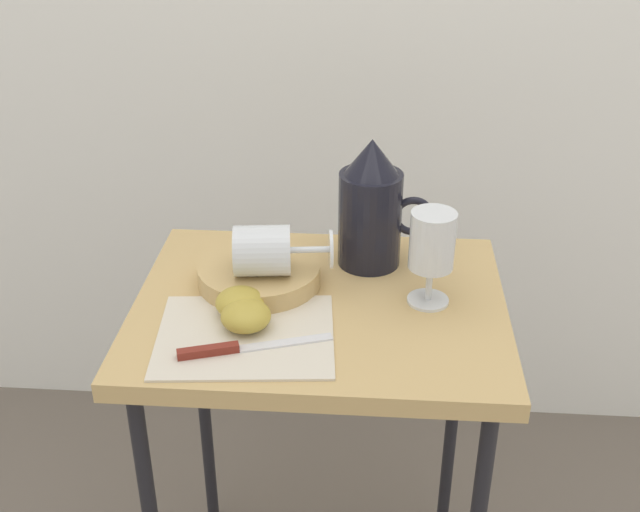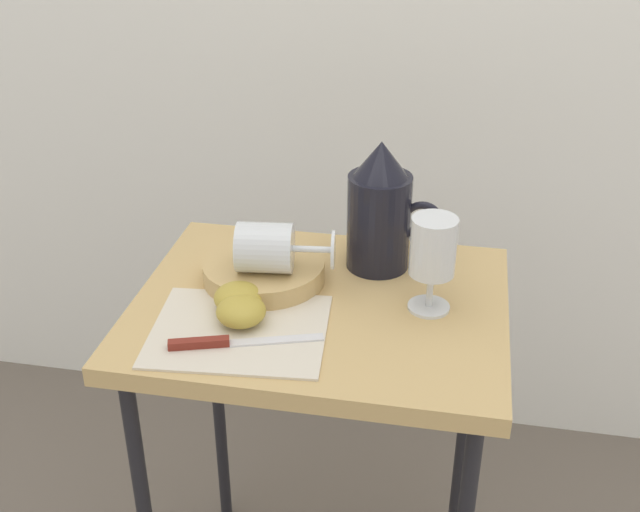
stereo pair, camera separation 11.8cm
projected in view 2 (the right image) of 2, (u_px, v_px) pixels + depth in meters
The scene contains 9 objects.
table at pixel (320, 341), 1.26m from camera, with size 0.57×0.45×0.70m.
linen_napkin at pixel (239, 331), 1.15m from camera, with size 0.25×0.21×0.00m, color beige.
basket_tray at pixel (264, 271), 1.27m from camera, with size 0.19×0.19×0.04m, color tan.
pitcher at pixel (380, 218), 1.28m from camera, with size 0.16×0.10×0.22m.
wine_glass_upright at pixel (433, 252), 1.16m from camera, with size 0.07×0.07×0.15m.
wine_glass_tipped_near at pixel (268, 248), 1.22m from camera, with size 0.16×0.09×0.08m.
apple_half_left at pixel (241, 311), 1.16m from camera, with size 0.07×0.07×0.04m, color #B29938.
apple_half_right at pixel (238, 297), 1.19m from camera, with size 0.07×0.07×0.04m, color #B29938.
knife at pixel (223, 342), 1.11m from camera, with size 0.21×0.08×0.01m.
Camera 2 is at (0.19, -1.02, 1.35)m, focal length 44.83 mm.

